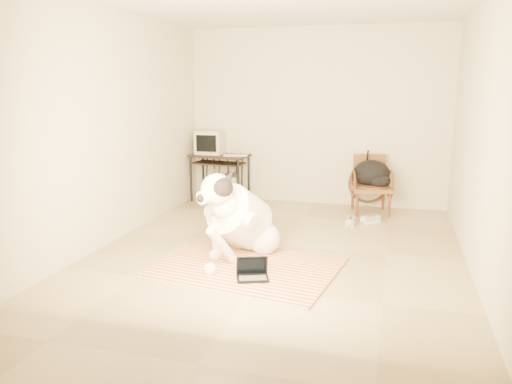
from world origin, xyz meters
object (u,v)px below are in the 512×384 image
at_px(backpack, 373,175).
at_px(crt_monitor, 210,142).
at_px(laptop, 252,273).
at_px(rattan_chair, 371,184).
at_px(pc_tower, 231,188).
at_px(dog, 240,219).
at_px(computer_desk, 219,161).

bearing_deg(backpack, crt_monitor, 176.00).
height_order(laptop, rattan_chair, rattan_chair).
bearing_deg(pc_tower, backpack, -3.22).
bearing_deg(pc_tower, laptop, -68.04).
distance_m(crt_monitor, backpack, 2.61).
bearing_deg(backpack, dog, -118.85).
xyz_separation_m(laptop, backpack, (0.96, 2.97, 0.49)).
xyz_separation_m(dog, laptop, (0.32, -0.63, -0.34)).
distance_m(pc_tower, rattan_chair, 2.20).
distance_m(rattan_chair, backpack, 0.15).
relative_size(laptop, crt_monitor, 0.84).
distance_m(computer_desk, rattan_chair, 2.38).
relative_size(crt_monitor, rattan_chair, 0.51).
xyz_separation_m(computer_desk, pc_tower, (0.18, 0.03, -0.43)).
distance_m(laptop, rattan_chair, 3.15).
bearing_deg(backpack, laptop, -107.97).
distance_m(dog, backpack, 2.67).
xyz_separation_m(crt_monitor, pc_tower, (0.36, -0.06, -0.72)).
height_order(computer_desk, backpack, backpack).
bearing_deg(rattan_chair, backpack, -27.67).
distance_m(laptop, pc_tower, 3.34).
bearing_deg(dog, pc_tower, 110.54).
bearing_deg(backpack, rattan_chair, 152.33).
bearing_deg(crt_monitor, laptop, -62.94).
bearing_deg(rattan_chair, pc_tower, 177.05).
bearing_deg(computer_desk, pc_tower, 9.51).
relative_size(dog, backpack, 2.61).
bearing_deg(backpack, computer_desk, 177.74).
xyz_separation_m(laptop, pc_tower, (-1.25, 3.09, 0.14)).
relative_size(pc_tower, rattan_chair, 0.59).
xyz_separation_m(crt_monitor, rattan_chair, (2.55, -0.17, -0.52)).
height_order(crt_monitor, rattan_chair, crt_monitor).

